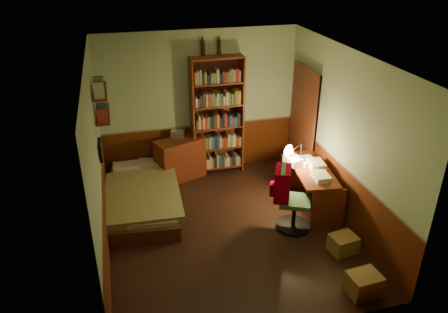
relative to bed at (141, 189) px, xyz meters
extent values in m
cube|color=black|center=(1.19, -0.97, -0.32)|extent=(3.50, 4.00, 0.02)
cube|color=silver|center=(1.19, -0.97, 2.30)|extent=(3.50, 4.00, 0.02)
cube|color=#93B18C|center=(1.19, 1.04, 0.99)|extent=(3.50, 0.02, 2.60)
cube|color=#93B18C|center=(-0.57, -0.97, 0.99)|extent=(0.02, 4.00, 2.60)
cube|color=#93B18C|center=(2.95, -0.97, 0.99)|extent=(0.02, 4.00, 2.60)
cube|color=#93B18C|center=(1.19, -2.98, 0.99)|extent=(3.50, 0.02, 2.60)
cube|color=black|center=(2.91, 0.33, 0.69)|extent=(0.06, 0.90, 2.00)
cube|color=#461F12|center=(2.88, 0.33, 0.69)|extent=(0.02, 0.98, 2.08)
cube|color=#63703F|center=(0.00, 0.00, 0.00)|extent=(1.31, 2.17, 0.61)
cube|color=#5A2310|center=(0.76, 0.80, 0.07)|extent=(0.95, 0.70, 0.76)
cube|color=#B2B2B7|center=(0.76, 0.92, 0.51)|extent=(0.28, 0.25, 0.12)
cube|color=#5A2310|center=(1.48, 0.88, 0.77)|extent=(0.94, 0.33, 2.16)
cylinder|color=black|center=(1.27, 0.99, 1.98)|extent=(0.08, 0.08, 0.26)
cylinder|color=black|center=(1.55, 0.99, 1.98)|extent=(0.07, 0.07, 0.24)
cube|color=#5A2310|center=(2.63, -0.68, 0.04)|extent=(0.71, 1.36, 0.70)
cube|color=silver|center=(2.40, -0.46, 0.45)|extent=(0.28, 0.34, 0.12)
cone|color=black|center=(2.50, -0.51, 0.72)|extent=(0.23, 0.23, 0.65)
cube|color=#38663C|center=(2.15, -1.19, 0.15)|extent=(0.58, 0.55, 0.91)
cube|color=#9B021A|center=(2.00, -1.20, 0.85)|extent=(0.35, 0.46, 0.48)
cube|color=#5A2310|center=(-0.45, 0.13, 1.29)|extent=(0.20, 0.90, 0.03)
cube|color=#5A2310|center=(-0.45, 0.13, 1.64)|extent=(0.20, 0.90, 0.03)
cube|color=black|center=(-0.53, -0.37, 0.94)|extent=(0.04, 0.32, 0.26)
cube|color=olive|center=(2.45, -2.68, -0.16)|extent=(0.41, 0.34, 0.29)
cube|color=olive|center=(2.61, -1.88, -0.18)|extent=(0.39, 0.34, 0.25)
camera|label=1|loc=(-0.23, -6.20, 3.61)|focal=35.00mm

